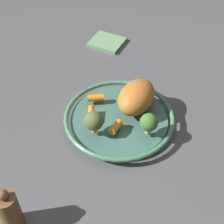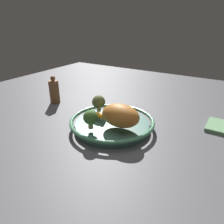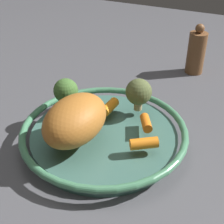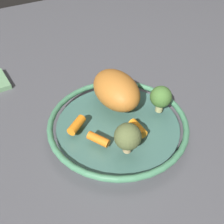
# 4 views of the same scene
# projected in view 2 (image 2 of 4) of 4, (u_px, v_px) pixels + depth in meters

# --- Properties ---
(ground_plane) EXTENTS (2.01, 2.01, 0.00)m
(ground_plane) POSITION_uv_depth(u_px,v_px,m) (112.00, 128.00, 0.85)
(ground_plane) COLOR #4C4C51
(serving_bowl) EXTENTS (0.33, 0.33, 0.04)m
(serving_bowl) POSITION_uv_depth(u_px,v_px,m) (112.00, 124.00, 0.84)
(serving_bowl) COLOR #3D665B
(serving_bowl) RESTS_ON ground_plane
(roast_chicken_piece) EXTENTS (0.11, 0.15, 0.08)m
(roast_chicken_piece) POSITION_uv_depth(u_px,v_px,m) (120.00, 115.00, 0.77)
(roast_chicken_piece) COLOR #B16827
(roast_chicken_piece) RESTS_ON serving_bowl
(baby_carrot_back) EXTENTS (0.02, 0.05, 0.02)m
(baby_carrot_back) POSITION_uv_depth(u_px,v_px,m) (98.00, 115.00, 0.84)
(baby_carrot_back) COLOR orange
(baby_carrot_back) RESTS_ON serving_bowl
(baby_carrot_near_rim) EXTENTS (0.04, 0.05, 0.02)m
(baby_carrot_near_rim) POSITION_uv_depth(u_px,v_px,m) (114.00, 109.00, 0.90)
(baby_carrot_near_rim) COLOR orange
(baby_carrot_near_rim) RESTS_ON serving_bowl
(baby_carrot_left) EXTENTS (0.05, 0.05, 0.02)m
(baby_carrot_left) POSITION_uv_depth(u_px,v_px,m) (129.00, 110.00, 0.89)
(baby_carrot_left) COLOR orange
(baby_carrot_left) RESTS_ON serving_bowl
(broccoli_floret_large) EXTENTS (0.05, 0.05, 0.07)m
(broccoli_floret_large) POSITION_uv_depth(u_px,v_px,m) (90.00, 118.00, 0.75)
(broccoli_floret_large) COLOR tan
(broccoli_floret_large) RESTS_ON serving_bowl
(broccoli_floret_mid) EXTENTS (0.06, 0.06, 0.07)m
(broccoli_floret_mid) POSITION_uv_depth(u_px,v_px,m) (99.00, 102.00, 0.89)
(broccoli_floret_mid) COLOR tan
(broccoli_floret_mid) RESTS_ON serving_bowl
(pepper_mill) EXTENTS (0.05, 0.05, 0.14)m
(pepper_mill) POSITION_uv_depth(u_px,v_px,m) (54.00, 91.00, 1.08)
(pepper_mill) COLOR brown
(pepper_mill) RESTS_ON ground_plane
(dish_towel) EXTENTS (0.12, 0.11, 0.01)m
(dish_towel) POSITION_uv_depth(u_px,v_px,m) (222.00, 127.00, 0.84)
(dish_towel) COLOR #669366
(dish_towel) RESTS_ON ground_plane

